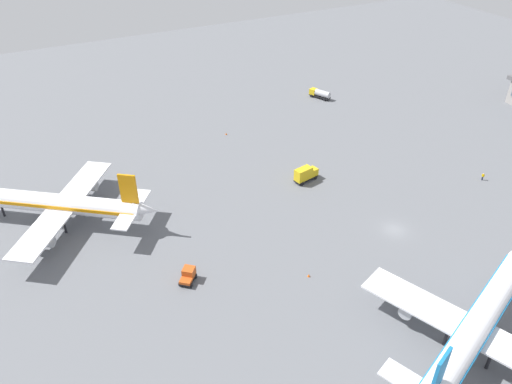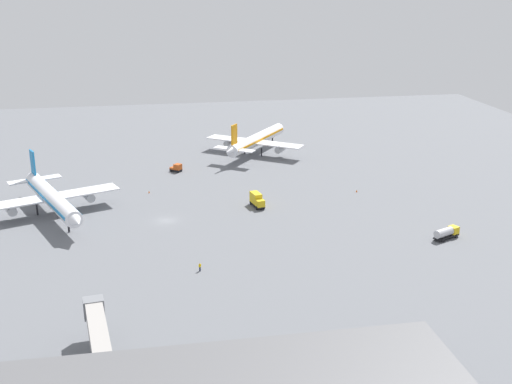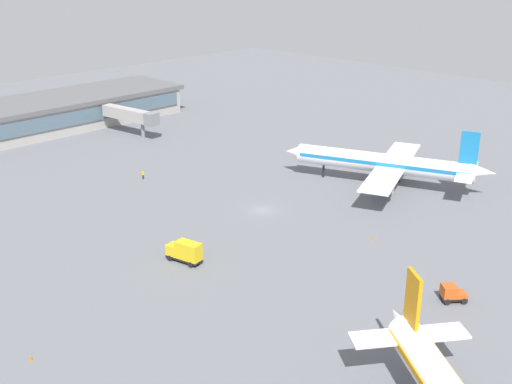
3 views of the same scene
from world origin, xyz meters
name	(u,v)px [view 2 (image 2 of 3)]	position (x,y,z in m)	size (l,w,h in m)	color
ground	(166,221)	(0.00, 0.00, 0.00)	(288.00, 288.00, 0.00)	slate
airplane_at_gate	(51,197)	(-26.01, 8.17, 4.52)	(32.29, 39.12, 12.44)	white
airplane_taxiing	(256,140)	(31.16, 55.16, 4.42)	(28.74, 33.95, 12.15)	white
fuel_truck	(446,233)	(58.52, -21.81, 1.39)	(6.52, 4.36, 2.50)	black
baggage_tug	(177,168)	(5.10, 39.33, 1.16)	(3.74, 3.65, 2.30)	black
catering_truck	(257,200)	(22.32, 5.84, 1.70)	(3.09, 5.87, 3.30)	black
ground_crew_worker	(200,267)	(4.88, -28.55, 0.85)	(0.52, 0.52, 1.67)	#1E2338
jet_bridge	(98,331)	(-12.70, -57.04, 5.13)	(5.03, 17.87, 6.74)	#9E9993
safety_cone_near_gate	(149,192)	(-3.30, 21.16, 0.30)	(0.44, 0.44, 0.60)	#EA590C
safety_cone_mid_apron	(357,191)	(49.88, 12.11, 0.30)	(0.44, 0.44, 0.60)	#EA590C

